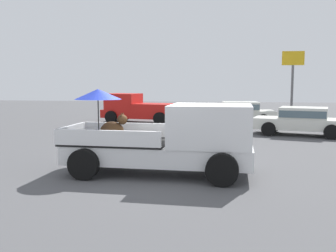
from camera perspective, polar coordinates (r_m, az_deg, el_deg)
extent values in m
plane|color=#4C4C4F|center=(10.43, -1.41, -7.17)|extent=(80.00, 80.00, 0.00)
cylinder|color=black|center=(11.10, 8.55, -4.29)|extent=(0.81, 0.31, 0.80)
cylinder|color=black|center=(9.18, 8.14, -6.56)|extent=(0.81, 0.31, 0.80)
cylinder|color=black|center=(11.73, -8.84, -3.71)|extent=(0.81, 0.31, 0.80)
cylinder|color=black|center=(9.94, -12.57, -5.64)|extent=(0.81, 0.31, 0.80)
cube|color=white|center=(10.31, -1.41, -4.09)|extent=(5.07, 1.99, 0.50)
cube|color=white|center=(10.00, 6.45, 0.13)|extent=(2.17, 1.94, 1.08)
cube|color=#4C606B|center=(9.96, 12.21, 1.15)|extent=(0.13, 1.72, 0.64)
cube|color=black|center=(10.55, -7.55, -2.35)|extent=(2.87, 1.95, 0.06)
cube|color=white|center=(11.39, -6.15, -0.51)|extent=(2.80, 0.21, 0.40)
cube|color=white|center=(9.66, -9.24, -1.82)|extent=(2.80, 0.21, 0.40)
cube|color=white|center=(11.01, -14.27, -0.92)|extent=(0.17, 1.84, 0.40)
ellipsoid|color=#472D19|center=(10.64, -8.42, -0.72)|extent=(0.69, 0.35, 0.52)
sphere|color=#472D19|center=(10.51, -6.90, 0.97)|extent=(0.29, 0.29, 0.28)
cone|color=#472D19|center=(10.57, -6.78, 1.77)|extent=(0.09, 0.09, 0.12)
cone|color=#472D19|center=(10.42, -7.04, 1.70)|extent=(0.09, 0.09, 0.12)
cylinder|color=black|center=(10.58, -10.44, 1.00)|extent=(0.03, 0.03, 1.18)
cone|color=#1E33B7|center=(10.54, -10.51, 4.74)|extent=(1.32, 1.32, 0.28)
cylinder|color=black|center=(23.54, -8.55, 1.35)|extent=(0.80, 0.40, 0.76)
cylinder|color=black|center=(25.23, -6.53, 1.72)|extent=(0.80, 0.40, 0.76)
cylinder|color=black|center=(22.22, -1.25, 1.12)|extent=(0.80, 0.40, 0.76)
cylinder|color=black|center=(24.00, 0.36, 1.52)|extent=(0.80, 0.40, 0.76)
cube|color=red|center=(23.68, -4.06, 1.85)|extent=(5.06, 2.70, 0.50)
cube|color=red|center=(24.14, -6.69, 3.69)|extent=(2.22, 2.14, 1.00)
cube|color=red|center=(23.27, -1.81, 2.89)|extent=(3.00, 2.29, 0.40)
cylinder|color=black|center=(22.43, 7.38, 0.99)|extent=(0.68, 0.27, 0.66)
cylinder|color=black|center=(24.18, 7.10, 1.39)|extent=(0.68, 0.27, 0.66)
cylinder|color=black|center=(22.77, 14.17, 0.92)|extent=(0.68, 0.27, 0.66)
cylinder|color=black|center=(24.49, 13.42, 1.33)|extent=(0.68, 0.27, 0.66)
cube|color=silver|center=(23.41, 10.54, 1.70)|extent=(4.43, 2.10, 0.52)
cube|color=silver|center=(23.38, 10.81, 2.92)|extent=(2.22, 1.76, 0.56)
cube|color=#4C606B|center=(23.38, 10.81, 2.92)|extent=(2.17, 1.84, 0.32)
cylinder|color=black|center=(18.22, 14.90, -0.44)|extent=(0.69, 0.39, 0.66)
cylinder|color=black|center=(19.95, 15.68, 0.12)|extent=(0.69, 0.39, 0.66)
cylinder|color=black|center=(18.02, 23.42, -0.84)|extent=(0.69, 0.39, 0.66)
cylinder|color=black|center=(19.77, 23.45, -0.23)|extent=(0.69, 0.39, 0.66)
cube|color=silver|center=(18.92, 19.38, 0.33)|extent=(4.61, 2.84, 0.52)
cube|color=silver|center=(18.87, 19.74, 1.82)|extent=(2.45, 2.10, 0.56)
cube|color=#4C606B|center=(18.87, 19.74, 1.82)|extent=(2.41, 2.16, 0.32)
cylinder|color=#59595B|center=(26.16, 18.16, 4.74)|extent=(0.16, 0.16, 3.61)
cube|color=gold|center=(26.20, 18.34, 9.68)|extent=(1.40, 0.12, 0.90)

